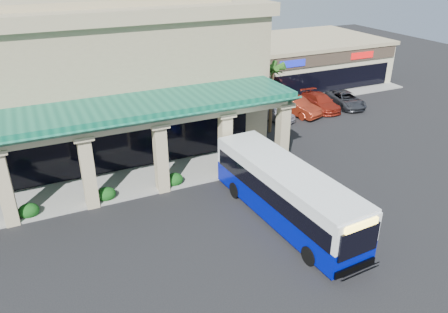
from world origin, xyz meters
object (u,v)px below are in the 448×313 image
car_red (320,102)px  car_gray (346,99)px  transit_bus (285,194)px  car_white (296,106)px  car_silver (274,112)px  pedestrian (350,207)px

car_red → car_gray: car_red is taller
transit_bus → car_gray: 22.06m
car_white → car_gray: size_ratio=1.01×
transit_bus → car_white: (10.58, 14.79, -0.82)m
transit_bus → car_silver: 16.60m
car_white → car_red: 3.05m
car_gray → pedestrian: bearing=-119.1°
car_gray → car_silver: bearing=-169.1°
car_red → pedestrian: bearing=-117.4°
transit_bus → car_silver: transit_bus is taller
car_silver → car_red: (5.55, 0.53, 0.01)m
pedestrian → car_gray: 21.06m
car_red → car_gray: bearing=-2.5°
transit_bus → pedestrian: 3.80m
car_silver → car_white: size_ratio=0.83×
car_silver → car_gray: size_ratio=0.84×
pedestrian → car_silver: bearing=25.0°
transit_bus → car_white: size_ratio=2.32×
transit_bus → car_gray: bearing=38.3°
car_silver → car_gray: car_silver is taller
car_white → car_gray: (5.86, -0.12, -0.14)m
transit_bus → car_gray: (16.45, 14.67, -0.96)m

